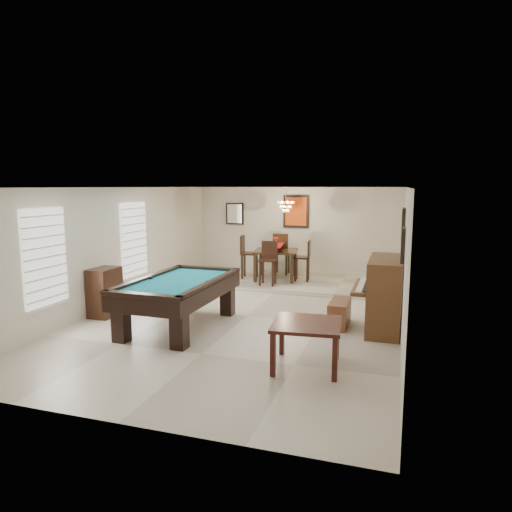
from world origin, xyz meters
The scene contains 25 objects.
ground_plane centered at (0.00, 0.00, -0.01)m, with size 6.00×9.00×0.02m, color beige.
wall_back centered at (0.00, 4.50, 1.30)m, with size 6.00×0.04×2.60m, color silver.
wall_front centered at (0.00, -4.50, 1.30)m, with size 6.00×0.04×2.60m, color silver.
wall_left centered at (-3.00, 0.00, 1.30)m, with size 0.04×9.00×2.60m, color silver.
wall_right centered at (3.00, 0.00, 1.30)m, with size 0.04×9.00×2.60m, color silver.
ceiling centered at (0.00, 0.00, 2.60)m, with size 6.00×9.00×0.04m, color white.
dining_step centered at (0.00, 3.25, 0.06)m, with size 6.00×2.50×0.12m, color beige.
window_left_front centered at (-2.97, -2.20, 1.40)m, with size 0.06×1.00×1.70m, color white.
window_left_rear centered at (-2.97, 0.60, 1.40)m, with size 0.06×1.00×1.70m, color white.
pool_table centered at (-0.98, -1.08, 0.44)m, with size 1.43×2.65×0.88m, color black, non-canonical shape.
square_table centered at (1.68, -2.27, 0.34)m, with size 0.97×0.97×0.67m, color black, non-canonical shape.
upright_piano centered at (2.53, -0.06, 0.66)m, with size 0.89×1.59×1.33m, color brown, non-canonical shape.
piano_bench centered at (1.88, -0.11, 0.24)m, with size 0.34×0.87×0.48m, color brown.
apothecary_chest centered at (-2.76, -0.87, 0.49)m, with size 0.44×0.66×0.99m, color black.
dining_table centered at (-0.27, 3.21, 0.58)m, with size 1.11×1.11×0.92m, color black, non-canonical shape.
flower_vase centered at (-0.27, 3.21, 1.17)m, with size 0.15×0.15×0.26m, color red, non-canonical shape.
dining_chair_south centered at (-0.27, 2.45, 0.68)m, with size 0.41×0.41×1.11m, color black, non-canonical shape.
dining_chair_north centered at (-0.30, 3.98, 0.71)m, with size 0.44×0.44×1.19m, color black, non-canonical shape.
dining_chair_west centered at (-1.00, 3.16, 0.71)m, with size 0.44×0.44×1.17m, color black, non-canonical shape.
dining_chair_east centered at (0.45, 3.23, 0.66)m, with size 0.40×0.40×1.08m, color black, non-canonical shape.
chandelier centered at (0.00, 3.20, 2.20)m, with size 0.44×0.44×0.60m, color #FFE5B2, non-canonical shape.
back_painting centered at (0.00, 4.46, 1.90)m, with size 0.75×0.06×0.95m, color #D84C14.
back_mirror centered at (-1.90, 4.46, 1.80)m, with size 0.55×0.06×0.65m, color white.
right_picture_upper centered at (2.96, 0.30, 1.90)m, with size 0.06×0.55×0.65m, color slate.
right_picture_lower centered at (2.96, -1.00, 1.70)m, with size 0.06×0.45×0.55m, color gray.
Camera 1 is at (2.90, -8.56, 2.62)m, focal length 32.00 mm.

